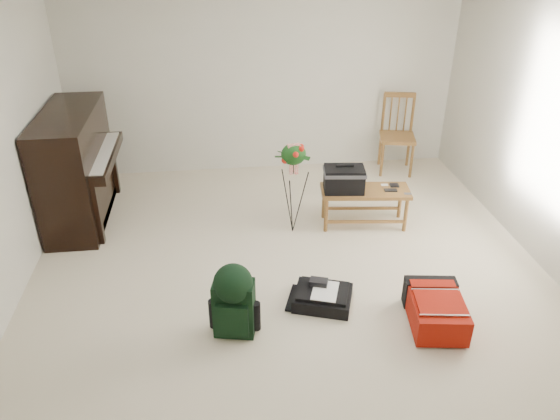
{
  "coord_description": "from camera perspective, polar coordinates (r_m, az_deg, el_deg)",
  "views": [
    {
      "loc": [
        -0.62,
        -4.13,
        3.12
      ],
      "look_at": [
        -0.08,
        0.35,
        0.63
      ],
      "focal_mm": 35.0,
      "sensor_mm": 36.0,
      "label": 1
    }
  ],
  "objects": [
    {
      "name": "floor",
      "position": [
        5.21,
        1.33,
        -7.87
      ],
      "size": [
        5.0,
        5.5,
        0.01
      ],
      "primitive_type": "cube",
      "color": "beige",
      "rests_on": "ground"
    },
    {
      "name": "ceiling",
      "position": [
        4.22,
        1.73,
        20.48
      ],
      "size": [
        5.0,
        5.5,
        0.01
      ],
      "primitive_type": "cube",
      "color": "white",
      "rests_on": "wall_back"
    },
    {
      "name": "wall_back",
      "position": [
        7.15,
        -1.76,
        13.75
      ],
      "size": [
        5.0,
        0.04,
        2.5
      ],
      "primitive_type": "cube",
      "color": "beige",
      "rests_on": "floor"
    },
    {
      "name": "piano",
      "position": [
        6.45,
        -20.43,
        4.01
      ],
      "size": [
        0.71,
        1.5,
        1.25
      ],
      "color": "black",
      "rests_on": "floor"
    },
    {
      "name": "bench",
      "position": [
        5.94,
        7.45,
        2.77
      ],
      "size": [
        1.0,
        0.49,
        0.74
      ],
      "rotation": [
        0.0,
        0.0,
        -0.11
      ],
      "color": "olive",
      "rests_on": "floor"
    },
    {
      "name": "dining_chair",
      "position": [
        7.45,
        12.09,
        7.69
      ],
      "size": [
        0.53,
        0.53,
        1.03
      ],
      "rotation": [
        0.0,
        0.0,
        -0.21
      ],
      "color": "olive",
      "rests_on": "floor"
    },
    {
      "name": "red_suitcase",
      "position": [
        4.91,
        15.77,
        -9.68
      ],
      "size": [
        0.52,
        0.7,
        0.28
      ],
      "rotation": [
        0.0,
        0.0,
        -0.14
      ],
      "color": "#AE1807",
      "rests_on": "floor"
    },
    {
      "name": "black_duffel",
      "position": [
        4.96,
        4.48,
        -9.0
      ],
      "size": [
        0.6,
        0.54,
        0.21
      ],
      "rotation": [
        0.0,
        0.0,
        -0.33
      ],
      "color": "black",
      "rests_on": "floor"
    },
    {
      "name": "green_backpack",
      "position": [
        4.49,
        -4.86,
        -9.08
      ],
      "size": [
        0.37,
        0.34,
        0.66
      ],
      "rotation": [
        0.0,
        0.0,
        -0.21
      ],
      "color": "black",
      "rests_on": "floor"
    },
    {
      "name": "flower_stand",
      "position": [
        5.78,
        1.38,
        2.21
      ],
      "size": [
        0.38,
        0.38,
        1.07
      ],
      "rotation": [
        0.0,
        0.0,
        0.15
      ],
      "color": "black",
      "rests_on": "floor"
    }
  ]
}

